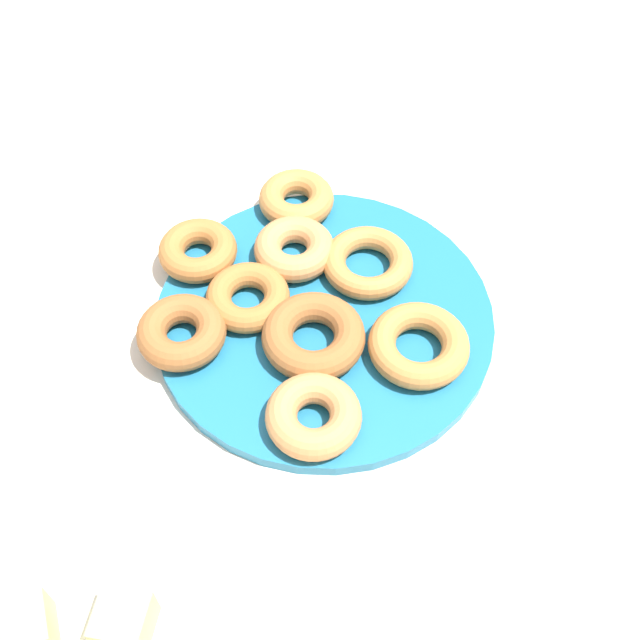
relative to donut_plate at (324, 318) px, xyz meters
The scene contains 14 objects.
ground_plane 0.01m from the donut_plate, ahead, with size 2.40×2.40×0.00m, color beige.
donut_plate is the anchor object (origin of this frame).
donut_0 0.08m from the donut_plate, 59.04° to the right, with size 0.08×0.08×0.03m, color #C6844C.
donut_1 0.14m from the donut_plate, 21.54° to the left, with size 0.08×0.08×0.03m, color #995B2D.
donut_2 0.07m from the donut_plate, 120.35° to the right, with size 0.09×0.09×0.02m, color #BC7A3D.
donut_3 0.12m from the donut_plate, 93.32° to the left, with size 0.08×0.08×0.03m, color #C6844C.
donut_4 0.10m from the donut_plate, 160.05° to the left, with size 0.09×0.09×0.03m, color #BC7A3D.
donut_5 0.08m from the donut_plate, ahead, with size 0.08×0.08×0.02m, color #AD6B33.
donut_6 0.15m from the donut_plate, 20.74° to the right, with size 0.08×0.08×0.03m, color #AD6B33.
donut_7 0.15m from the donut_plate, 70.40° to the right, with size 0.08×0.08×0.03m, color #BC7A3D.
donut_8 0.04m from the donut_plate, 82.44° to the left, with size 0.10×0.10×0.03m, color #995B2D.
fruit_bowl 0.34m from the donut_plate, 67.97° to the left, with size 0.19×0.19×0.04m, color silver.
melon_chunk_left 0.34m from the donut_plate, 73.22° to the left, with size 0.04×0.04×0.04m, color #DBD67A.
melon_chunk_right 0.37m from the donut_plate, 64.07° to the left, with size 0.04×0.04×0.04m, color #DBD67A.
Camera 1 is at (-0.06, 0.45, 0.62)m, focal length 43.95 mm.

